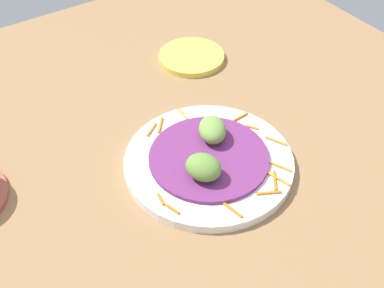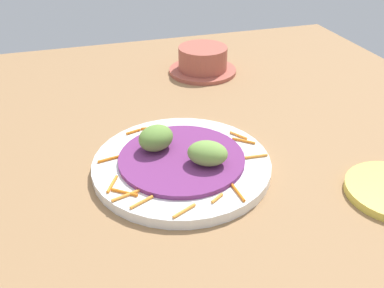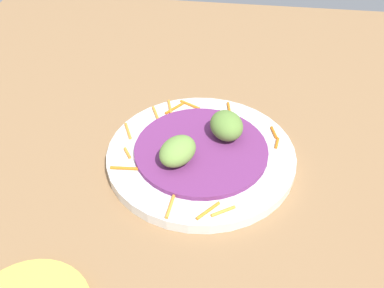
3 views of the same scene
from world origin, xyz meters
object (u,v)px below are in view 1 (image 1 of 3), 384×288
at_px(guac_scoop_left, 212,130).
at_px(guac_scoop_center, 206,166).
at_px(side_plate_small, 191,57).
at_px(main_plate, 209,162).

xyz_separation_m(guac_scoop_left, guac_scoop_center, (0.06, -0.05, 0.00)).
bearing_deg(guac_scoop_center, side_plate_small, 149.62).
bearing_deg(side_plate_small, main_plate, -28.74).
distance_m(main_plate, guac_scoop_left, 0.05).
xyz_separation_m(guac_scoop_center, side_plate_small, (-0.28, 0.16, -0.03)).
relative_size(main_plate, side_plate_small, 2.02).
bearing_deg(guac_scoop_left, side_plate_small, 153.41).
bearing_deg(side_plate_small, guac_scoop_center, -30.38).
relative_size(main_plate, guac_scoop_center, 4.81).
relative_size(guac_scoop_left, guac_scoop_center, 1.05).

